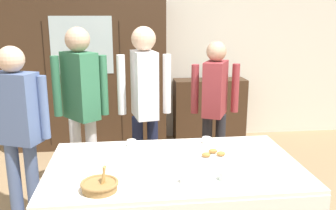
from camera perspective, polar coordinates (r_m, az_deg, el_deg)
name	(u,v)px	position (r m, az deg, el deg)	size (l,w,h in m)	color
back_wall	(149,48)	(5.38, -3.02, 8.91)	(6.40, 0.10, 2.70)	silver
dining_table	(175,177)	(2.74, 1.06, -11.23)	(1.86, 1.08, 0.76)	#3D2819
wall_cabinet	(85,74)	(5.14, -12.86, 4.76)	(2.20, 0.46, 2.06)	#3D2819
bookshelf_low	(209,110)	(5.42, 6.51, -0.73)	(1.05, 0.35, 0.91)	#3D2819
book_stack	(210,76)	(5.31, 6.66, 4.52)	(0.18, 0.20, 0.10)	#2D5184
tea_cup_back_edge	(132,144)	(3.06, -5.73, -6.13)	(0.13, 0.13, 0.06)	white
tea_cup_front_edge	(186,180)	(2.43, 2.84, -11.67)	(0.13, 0.13, 0.06)	white
tea_cup_mid_right	(207,141)	(3.13, 6.10, -5.69)	(0.13, 0.13, 0.06)	white
tea_cup_mid_left	(225,177)	(2.49, 8.94, -11.14)	(0.13, 0.13, 0.06)	silver
bread_basket	(100,185)	(2.38, -10.68, -12.30)	(0.24, 0.24, 0.16)	#9E7542
pastry_plate	(213,156)	(2.87, 7.12, -7.91)	(0.28, 0.28, 0.05)	white
spoon_near_right	(155,172)	(2.59, -2.13, -10.52)	(0.12, 0.02, 0.01)	silver
spoon_mid_left	(156,184)	(2.43, -1.86, -12.29)	(0.12, 0.02, 0.01)	silver
person_by_cabinet	(81,98)	(3.57, -13.53, 1.11)	(0.52, 0.41, 1.72)	silver
person_beside_shelf	(18,122)	(3.26, -22.57, -2.49)	(0.52, 0.32, 1.60)	slate
person_near_right_end	(145,96)	(3.54, -3.71, 1.38)	(0.52, 0.39, 1.73)	#191E38
person_behind_table_left	(215,99)	(3.92, 7.38, 0.87)	(0.52, 0.41, 1.56)	#232328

